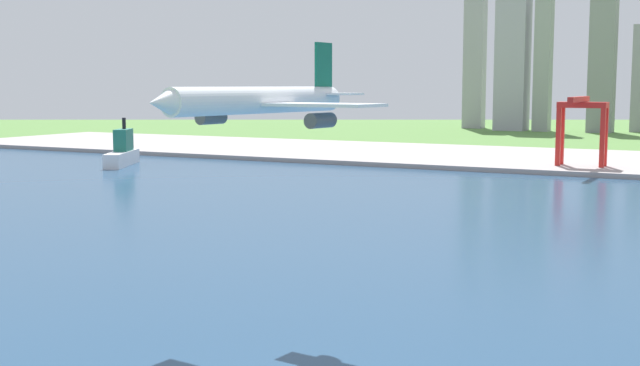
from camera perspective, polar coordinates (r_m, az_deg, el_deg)
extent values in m
plane|color=#527F3B|center=(277.69, 11.80, -1.98)|extent=(2400.00, 2400.00, 0.00)
cube|color=navy|center=(221.36, 7.51, -4.08)|extent=(840.00, 360.00, 0.15)
cube|color=#A19795|center=(462.09, 18.30, 1.41)|extent=(840.00, 140.00, 2.50)
cylinder|color=white|center=(133.83, -4.13, 5.69)|extent=(8.67, 40.92, 4.30)
cone|color=white|center=(117.24, -10.82, 5.44)|extent=(4.57, 5.15, 4.09)
cube|color=white|center=(135.45, -3.60, 5.43)|extent=(40.46, 13.19, 0.50)
cube|color=#0C5947|center=(148.68, 0.24, 7.63)|extent=(1.02, 4.91, 10.33)
cube|color=white|center=(148.67, 0.24, 6.14)|extent=(14.70, 6.00, 0.36)
cylinder|color=#4C4F54|center=(128.05, 0.04, 4.31)|extent=(2.97, 5.92, 2.37)
cylinder|color=#4C4F54|center=(141.65, -7.48, 4.49)|extent=(2.97, 5.92, 2.37)
cube|color=white|center=(439.96, -13.44, 1.65)|extent=(26.11, 41.88, 7.29)
cube|color=#1E6B59|center=(443.08, -13.35, 2.89)|extent=(12.83, 16.77, 11.30)
cylinder|color=black|center=(444.68, -13.31, 4.01)|extent=(1.92, 1.92, 5.83)
cube|color=red|center=(418.64, 16.05, 3.07)|extent=(2.20, 2.20, 28.05)
cube|color=red|center=(414.99, 18.82, 2.94)|extent=(2.20, 2.20, 28.05)
cube|color=red|center=(426.47, 16.27, 3.12)|extent=(2.20, 2.20, 28.05)
cube|color=red|center=(422.89, 18.99, 3.00)|extent=(2.20, 2.20, 28.05)
cube|color=red|center=(420.00, 17.60, 5.13)|extent=(22.91, 10.00, 2.80)
cube|color=red|center=(409.71, 17.36, 5.50)|extent=(2.60, 41.60, 2.60)
cube|color=#9D9BA2|center=(818.77, 10.59, 8.94)|extent=(18.74, 15.45, 149.11)
cube|color=#A09DAB|center=(784.27, 13.09, 8.41)|extent=(27.58, 25.28, 133.47)
cube|color=#939894|center=(776.00, 15.09, 8.45)|extent=(14.05, 15.56, 135.38)
cube|color=gray|center=(770.62, 18.82, 7.80)|extent=(21.36, 19.65, 120.95)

